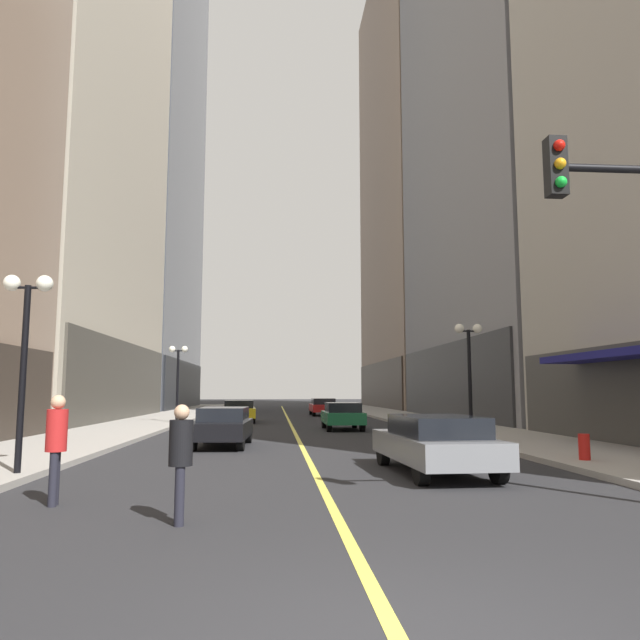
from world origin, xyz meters
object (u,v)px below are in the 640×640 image
at_px(car_yellow, 239,410).
at_px(fire_hydrant_right, 584,450).
at_px(pedestrian_in_red_jacket, 56,440).
at_px(street_lamp_left_near, 26,328).
at_px(car_green, 342,415).
at_px(car_grey, 435,442).
at_px(street_lamp_left_far, 178,367).
at_px(street_lamp_right_mid, 469,355).
at_px(car_black, 223,425).
at_px(car_red, 323,406).
at_px(pedestrian_in_black_coat, 181,454).

xyz_separation_m(car_yellow, fire_hydrant_right, (9.98, -22.03, -0.32)).
xyz_separation_m(pedestrian_in_red_jacket, street_lamp_left_near, (-1.82, 2.99, 2.19)).
bearing_deg(car_green, pedestrian_in_red_jacket, -110.33).
distance_m(car_grey, car_green, 15.60).
height_order(car_grey, pedestrian_in_red_jacket, pedestrian_in_red_jacket).
distance_m(street_lamp_left_far, street_lamp_right_mid, 17.66).
bearing_deg(pedestrian_in_red_jacket, car_green, 69.67).
relative_size(car_black, car_green, 1.05).
relative_size(car_red, pedestrian_in_red_jacket, 2.64).
bearing_deg(fire_hydrant_right, street_lamp_left_far, 124.48).
distance_m(car_yellow, fire_hydrant_right, 24.19).
distance_m(car_yellow, car_red, 11.18).
distance_m(car_grey, street_lamp_right_mid, 9.46).
bearing_deg(pedestrian_in_red_jacket, street_lamp_left_near, 121.33).
xyz_separation_m(street_lamp_left_near, street_lamp_right_mid, (12.80, 8.59, 0.00)).
distance_m(car_grey, street_lamp_left_near, 9.48).
xyz_separation_m(car_grey, fire_hydrant_right, (4.17, 1.14, -0.32)).
bearing_deg(car_yellow, street_lamp_right_mid, -57.41).
bearing_deg(street_lamp_right_mid, fire_hydrant_right, -86.03).
xyz_separation_m(car_grey, pedestrian_in_black_coat, (-5.02, -4.81, 0.26)).
bearing_deg(fire_hydrant_right, pedestrian_in_red_jacket, -159.18).
xyz_separation_m(car_green, pedestrian_in_black_coat, (-4.68, -20.40, 0.27)).
distance_m(car_grey, car_red, 32.67).
bearing_deg(street_lamp_left_far, fire_hydrant_right, -55.52).
distance_m(car_yellow, pedestrian_in_red_jacket, 26.44).
bearing_deg(car_green, car_grey, -88.74).
distance_m(car_grey, car_black, 8.95).
bearing_deg(car_grey, car_black, 127.30).
bearing_deg(street_lamp_left_near, pedestrian_in_black_coat, -48.02).
relative_size(pedestrian_in_black_coat, fire_hydrant_right, 2.11).
xyz_separation_m(car_black, street_lamp_left_near, (-3.71, -7.36, 2.54)).
distance_m(pedestrian_in_red_jacket, fire_hydrant_right, 12.30).
bearing_deg(car_red, car_grey, -90.17).
bearing_deg(car_black, street_lamp_left_far, 105.49).
distance_m(car_black, street_lamp_right_mid, 9.52).
height_order(car_grey, car_black, same).
height_order(car_black, street_lamp_left_far, street_lamp_left_far).
height_order(pedestrian_in_black_coat, street_lamp_right_mid, street_lamp_right_mid).
bearing_deg(car_green, street_lamp_left_far, 150.79).
height_order(car_grey, street_lamp_left_far, street_lamp_left_far).
distance_m(car_red, fire_hydrant_right, 31.79).
relative_size(street_lamp_left_near, street_lamp_left_far, 1.00).
bearing_deg(street_lamp_left_near, car_grey, 1.51).
distance_m(car_red, pedestrian_in_black_coat, 37.83).
relative_size(pedestrian_in_red_jacket, fire_hydrant_right, 2.27).
bearing_deg(street_lamp_left_near, car_yellow, 81.93).
relative_size(pedestrian_in_red_jacket, street_lamp_left_near, 0.41).
xyz_separation_m(pedestrian_in_red_jacket, street_lamp_right_mid, (10.98, 11.58, 2.19)).
height_order(car_yellow, pedestrian_in_black_coat, pedestrian_in_black_coat).
relative_size(car_black, pedestrian_in_red_jacket, 2.32).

